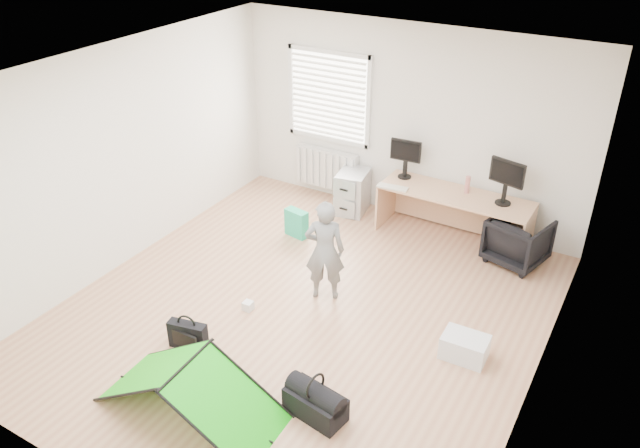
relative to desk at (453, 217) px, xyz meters
The scene contains 18 objects.
ground 2.57m from the desk, 110.40° to the right, with size 5.50×5.50×0.00m, color tan.
back_wall 1.39m from the desk, 157.58° to the left, with size 5.00×0.02×2.70m, color silver.
window 2.43m from the desk, behind, with size 1.20×0.06×1.20m, color silver.
radiator 2.11m from the desk, behind, with size 1.00×0.12×0.60m, color silver.
desk is the anchor object (origin of this frame).
filing_cabinet 1.52m from the desk, behind, with size 0.40×0.53×0.62m, color #ACAEB2.
monitor_left 0.96m from the desk, behind, with size 0.42×0.09×0.40m, color black.
monitor_right 0.82m from the desk, ahead, with size 0.46×0.10×0.44m, color black.
keyboard 0.90m from the desk, 162.66° to the right, with size 0.41×0.14×0.02m, color beige.
thermos 0.48m from the desk, 45.26° to the left, with size 0.07×0.07×0.23m, color #C2716D.
office_chair 0.90m from the desk, ahead, with size 0.66×0.68×0.61m, color black.
person 2.16m from the desk, 112.86° to the right, with size 0.45×0.30×1.23m, color slate.
kite 4.24m from the desk, 103.76° to the right, with size 1.74×0.77×0.54m, color #17B911, non-canonical shape.
storage_crate 2.37m from the desk, 67.09° to the right, with size 0.45×0.32×0.25m, color silver.
tote_bag 2.09m from the desk, 152.38° to the right, with size 0.32×0.14×0.38m, color #23AF7D.
laptop_bag 3.83m from the desk, 114.74° to the right, with size 0.41×0.12×0.31m, color black.
white_box 3.03m from the desk, 118.65° to the right, with size 0.11×0.11×0.11m, color silver.
duffel_bag 3.61m from the desk, 89.86° to the right, with size 0.56×0.29×0.25m, color black.
Camera 1 is at (2.99, -4.75, 4.32)m, focal length 35.00 mm.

